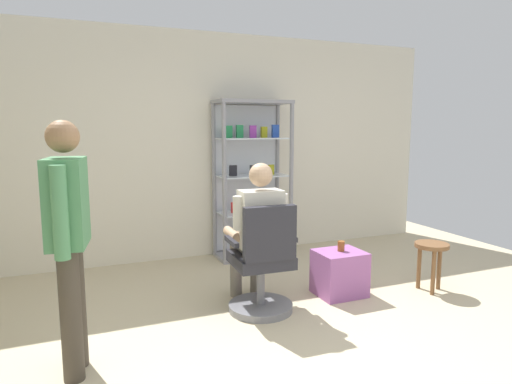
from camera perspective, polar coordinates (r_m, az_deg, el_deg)
The scene contains 9 objects.
ground_plane at distance 3.23m, azimuth 11.74°, elevation -21.32°, with size 7.20×7.20×0.00m, color #C6B793.
back_wall at distance 5.55m, azimuth -5.47°, elevation 5.81°, with size 6.00×0.10×2.70m, color silver.
display_cabinet_main at distance 5.49m, azimuth -0.69°, elevation 1.81°, with size 0.90×0.45×1.90m.
office_chair at distance 3.86m, azimuth 0.89°, elevation -9.72°, with size 0.57×0.56×0.96m.
seated_shopkeeper at distance 3.92m, azimuth 0.05°, elevation -4.60°, with size 0.50×0.58×1.29m.
storage_crate at distance 4.39m, azimuth 10.58°, elevation -10.11°, with size 0.44×0.38×0.42m, color #9E599E.
tea_glass at distance 4.33m, azimuth 10.78°, elevation -6.78°, with size 0.07×0.07×0.10m, color brown.
standing_customer at distance 3.04m, azimuth -22.77°, elevation -4.79°, with size 0.27×0.52×1.63m.
wooden_stool at distance 4.69m, azimuth 21.42°, elevation -7.28°, with size 0.32×0.32×0.48m.
Camera 1 is at (-1.61, -2.31, 1.59)m, focal length 31.42 mm.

